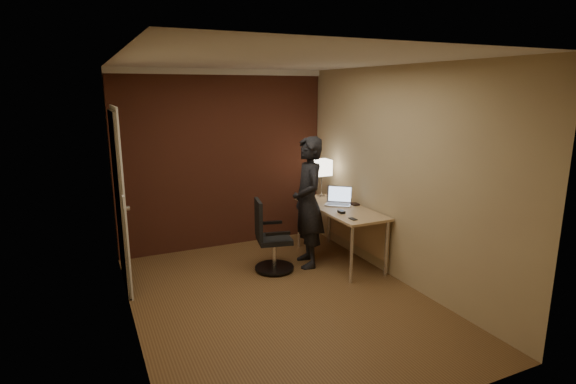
# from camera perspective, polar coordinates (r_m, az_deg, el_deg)

# --- Properties ---
(room) EXTENTS (4.00, 4.00, 4.00)m
(room) POSITION_cam_1_polar(r_m,az_deg,el_deg) (5.93, -9.56, 4.38)
(room) COLOR brown
(room) RESTS_ON ground
(desk) EXTENTS (0.60, 1.50, 0.73)m
(desk) POSITION_cam_1_polar(r_m,az_deg,el_deg) (5.97, 7.16, -3.02)
(desk) COLOR tan
(desk) RESTS_ON ground
(desk_lamp) EXTENTS (0.22, 0.22, 0.54)m
(desk_lamp) POSITION_cam_1_polar(r_m,az_deg,el_deg) (6.36, 4.33, 3.07)
(desk_lamp) COLOR silver
(desk_lamp) RESTS_ON desk
(laptop) EXTENTS (0.42, 0.41, 0.23)m
(laptop) POSITION_cam_1_polar(r_m,az_deg,el_deg) (6.04, 6.46, -0.93)
(laptop) COLOR silver
(laptop) RESTS_ON desk
(mouse) EXTENTS (0.06, 0.10, 0.03)m
(mouse) POSITION_cam_1_polar(r_m,az_deg,el_deg) (5.61, 6.79, -2.52)
(mouse) COLOR black
(mouse) RESTS_ON desk
(phone) EXTENTS (0.06, 0.12, 0.01)m
(phone) POSITION_cam_1_polar(r_m,az_deg,el_deg) (5.37, 8.24, -3.40)
(phone) COLOR black
(phone) RESTS_ON desk
(wallet) EXTENTS (0.10, 0.11, 0.02)m
(wallet) POSITION_cam_1_polar(r_m,az_deg,el_deg) (6.03, 8.48, -1.53)
(wallet) COLOR black
(wallet) RESTS_ON desk
(office_chair) EXTENTS (0.49, 0.55, 0.90)m
(office_chair) POSITION_cam_1_polar(r_m,az_deg,el_deg) (5.61, -2.34, -6.18)
(office_chair) COLOR black
(office_chair) RESTS_ON ground
(person) EXTENTS (0.51, 0.68, 1.67)m
(person) POSITION_cam_1_polar(r_m,az_deg,el_deg) (5.68, 2.56, -1.33)
(person) COLOR black
(person) RESTS_ON ground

